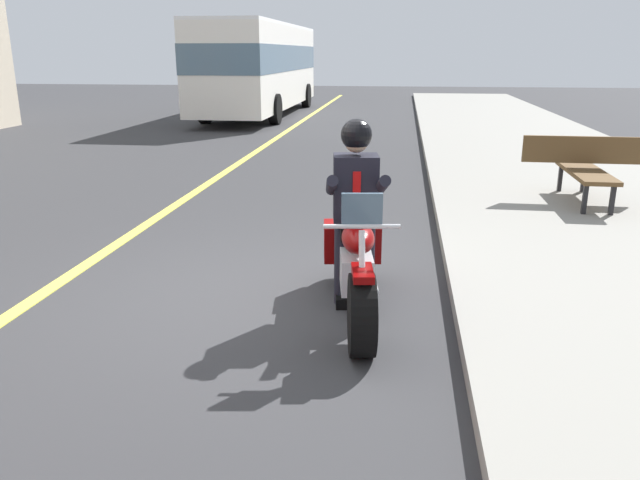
{
  "coord_description": "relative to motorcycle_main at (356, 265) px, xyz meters",
  "views": [
    {
      "loc": [
        5.47,
        1.48,
        2.3
      ],
      "look_at": [
        0.4,
        0.81,
        0.75
      ],
      "focal_mm": 34.86,
      "sensor_mm": 36.0,
      "label": 1
    }
  ],
  "objects": [
    {
      "name": "ground_plane",
      "position": [
        -0.16,
        -1.11,
        -0.45
      ],
      "size": [
        80.0,
        80.0,
        0.0
      ],
      "primitive_type": "plane",
      "color": "#333335"
    },
    {
      "name": "lane_center_stripe",
      "position": [
        -0.16,
        -3.11,
        -0.45
      ],
      "size": [
        60.0,
        0.16,
        0.01
      ],
      "primitive_type": "cube",
      "color": "#E5DB4C",
      "rests_on": "ground_plane"
    },
    {
      "name": "motorcycle_main",
      "position": [
        0.0,
        0.0,
        0.0
      ],
      "size": [
        2.22,
        0.78,
        1.26
      ],
      "color": "black",
      "rests_on": "ground_plane"
    },
    {
      "name": "rider_main",
      "position": [
        -0.19,
        -0.03,
        0.58
      ],
      "size": [
        0.67,
        0.61,
        1.74
      ],
      "color": "black",
      "rests_on": "ground_plane"
    },
    {
      "name": "bus_near",
      "position": [
        -18.43,
        -5.03,
        1.42
      ],
      "size": [
        11.05,
        2.7,
        3.3
      ],
      "color": "white",
      "rests_on": "ground_plane"
    },
    {
      "name": "bench_sidewalk",
      "position": [
        -4.28,
        3.09,
        0.26
      ],
      "size": [
        1.81,
        1.8,
        0.95
      ],
      "color": "brown",
      "rests_on": "sidewalk_curb"
    }
  ]
}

